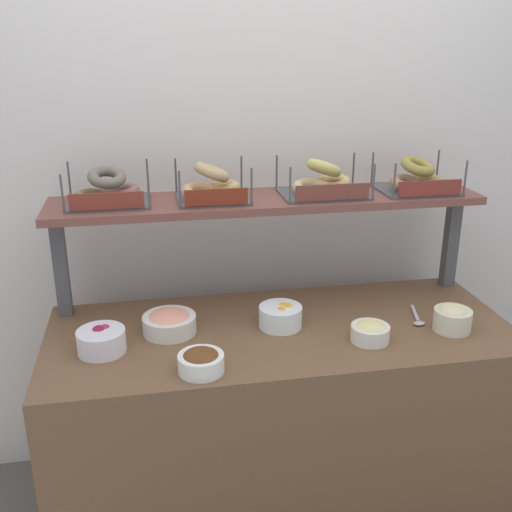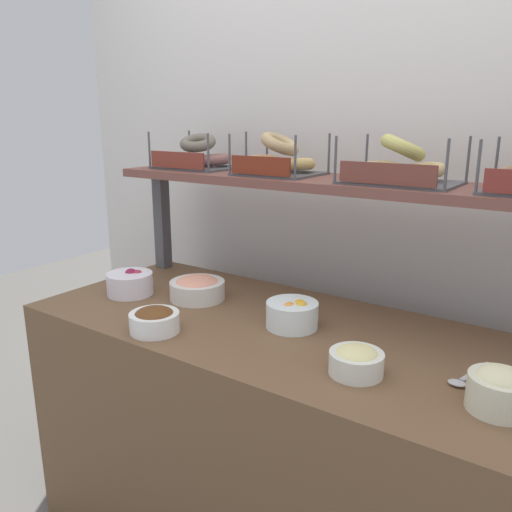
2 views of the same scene
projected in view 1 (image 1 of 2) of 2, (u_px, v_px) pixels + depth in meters
The scene contains 17 objects.
ground_plane at pixel (278, 510), 2.51m from camera, with size 8.00×8.00×0.00m, color #595651.
back_wall at pixel (254, 199), 2.61m from camera, with size 2.91×0.06×2.40m, color silver.
deli_counter at pixel (280, 425), 2.37m from camera, with size 1.71×0.70×0.85m, color brown.
shelf_riser_left at pixel (61, 266), 2.26m from camera, with size 0.05×0.05×0.40m, color #4C4C51.
shelf_riser_right at pixel (451, 241), 2.54m from camera, with size 0.05×0.05×0.40m, color #4C4C51.
upper_shelf at pixel (267, 201), 2.33m from camera, with size 1.67×0.32×0.03m, color brown.
bowl_beet_salad at pixel (101, 340), 2.04m from camera, with size 0.17×0.17×0.09m.
bowl_egg_salad at pixel (370, 331), 2.12m from camera, with size 0.14×0.14×0.07m.
bowl_fruit_salad at pixel (282, 316), 2.22m from camera, with size 0.16×0.16×0.09m.
bowl_chocolate_spread at pixel (201, 361), 1.92m from camera, with size 0.15×0.15×0.08m.
bowl_lox_spread at pixel (169, 322), 2.17m from camera, with size 0.19×0.19×0.08m.
bowl_potato_salad at pixel (453, 318), 2.19m from camera, with size 0.14×0.14×0.10m.
serving_spoon_near_plate at pixel (417, 319), 2.28m from camera, with size 0.07×0.17×0.01m.
bagel_basket_poppy at pixel (107, 192), 2.21m from camera, with size 0.31×0.25×0.14m.
bagel_basket_sesame at pixel (212, 187), 2.26m from camera, with size 0.29×0.27×0.15m.
bagel_basket_plain at pixel (323, 183), 2.33m from camera, with size 0.33×0.26×0.15m.
bagel_basket_everything at pixel (417, 180), 2.39m from camera, with size 0.30×0.26×0.14m.
Camera 1 is at (-0.46, -1.94, 1.86)m, focal length 42.15 mm.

